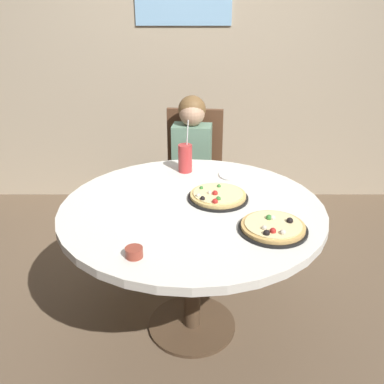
% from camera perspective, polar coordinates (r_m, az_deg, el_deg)
% --- Properties ---
extents(ground_plane, '(8.00, 8.00, 0.00)m').
position_cam_1_polar(ground_plane, '(2.49, -0.00, -17.44)').
color(ground_plane, brown).
extents(wall_with_window, '(5.20, 0.14, 2.90)m').
position_cam_1_polar(wall_with_window, '(3.64, 0.04, 21.28)').
color(wall_with_window, tan).
rests_on(wall_with_window, ground_plane).
extents(dining_table, '(1.28, 1.28, 0.75)m').
position_cam_1_polar(dining_table, '(2.11, -0.00, -4.05)').
color(dining_table, silver).
rests_on(dining_table, ground_plane).
extents(chair_wooden, '(0.44, 0.44, 0.95)m').
position_cam_1_polar(chair_wooden, '(3.09, 0.22, 3.07)').
color(chair_wooden, brown).
rests_on(chair_wooden, ground_plane).
extents(diner_child, '(0.29, 0.42, 1.08)m').
position_cam_1_polar(diner_child, '(2.94, -0.15, 0.92)').
color(diner_child, '#3F4766').
rests_on(diner_child, ground_plane).
extents(pizza_veggie, '(0.30, 0.30, 0.05)m').
position_cam_1_polar(pizza_veggie, '(2.13, 3.46, -0.55)').
color(pizza_veggie, black).
rests_on(pizza_veggie, dining_table).
extents(pizza_cheese, '(0.30, 0.30, 0.05)m').
position_cam_1_polar(pizza_cheese, '(1.88, 10.77, -4.66)').
color(pizza_cheese, black).
rests_on(pizza_cheese, dining_table).
extents(soda_cup, '(0.08, 0.08, 0.31)m').
position_cam_1_polar(soda_cup, '(2.44, -0.90, 4.55)').
color(soda_cup, '#B73333').
rests_on(soda_cup, dining_table).
extents(sauce_bowl, '(0.07, 0.07, 0.04)m').
position_cam_1_polar(sauce_bowl, '(1.69, -7.77, -7.99)').
color(sauce_bowl, brown).
rests_on(sauce_bowl, dining_table).
extents(plate_small, '(0.18, 0.18, 0.01)m').
position_cam_1_polar(plate_small, '(2.42, 5.75, 2.28)').
color(plate_small, white).
rests_on(plate_small, dining_table).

